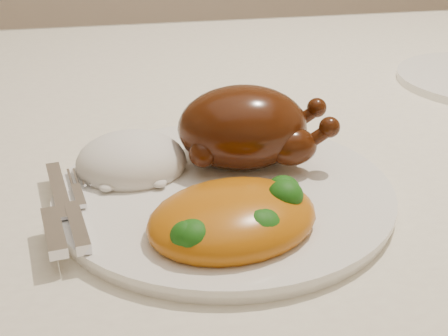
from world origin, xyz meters
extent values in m
cube|color=brown|center=(0.00, 0.00, 0.74)|extent=(1.60, 0.90, 0.04)
cube|color=white|center=(0.00, 0.00, 0.76)|extent=(1.72, 1.02, 0.01)
cube|color=white|center=(0.00, 0.51, 0.68)|extent=(1.72, 0.01, 0.18)
cylinder|color=white|center=(-0.13, -0.20, 0.77)|extent=(0.37, 0.37, 0.01)
ellipsoid|color=#421507|center=(-0.10, -0.15, 0.82)|extent=(0.13, 0.11, 0.08)
ellipsoid|color=#421507|center=(-0.11, -0.15, 0.84)|extent=(0.06, 0.05, 0.03)
ellipsoid|color=#421507|center=(-0.06, -0.18, 0.81)|extent=(0.05, 0.04, 0.04)
sphere|color=#421507|center=(-0.02, -0.18, 0.83)|extent=(0.02, 0.02, 0.02)
ellipsoid|color=#421507|center=(-0.05, -0.13, 0.81)|extent=(0.05, 0.04, 0.04)
sphere|color=#421507|center=(-0.02, -0.13, 0.83)|extent=(0.02, 0.02, 0.02)
sphere|color=#421507|center=(-0.14, -0.18, 0.81)|extent=(0.03, 0.03, 0.03)
sphere|color=#421507|center=(-0.14, -0.12, 0.81)|extent=(0.03, 0.03, 0.03)
ellipsoid|color=white|center=(-0.21, -0.15, 0.79)|extent=(0.11, 0.10, 0.06)
ellipsoid|color=#B76D0B|center=(-0.13, -0.27, 0.79)|extent=(0.17, 0.14, 0.05)
ellipsoid|color=#B76D0B|center=(-0.10, -0.26, 0.79)|extent=(0.06, 0.06, 0.03)
ellipsoid|color=#0F410A|center=(-0.17, -0.30, 0.80)|extent=(0.03, 0.03, 0.03)
ellipsoid|color=#0F410A|center=(-0.09, -0.27, 0.81)|extent=(0.03, 0.03, 0.03)
ellipsoid|color=#0F410A|center=(-0.12, -0.30, 0.79)|extent=(0.04, 0.04, 0.04)
ellipsoid|color=#0F410A|center=(-0.18, -0.30, 0.80)|extent=(0.03, 0.03, 0.03)
ellipsoid|color=#0F410A|center=(-0.15, -0.27, 0.79)|extent=(0.03, 0.03, 0.02)
ellipsoid|color=#0F410A|center=(-0.15, -0.28, 0.80)|extent=(0.03, 0.03, 0.03)
ellipsoid|color=#0F410A|center=(-0.08, -0.24, 0.80)|extent=(0.03, 0.03, 0.02)
ellipsoid|color=#0F410A|center=(-0.12, -0.30, 0.79)|extent=(0.04, 0.04, 0.04)
cube|color=#BBBCC2|center=(-0.28, -0.18, 0.79)|extent=(0.03, 0.11, 0.00)
cube|color=#BBBCC2|center=(-0.28, -0.26, 0.79)|extent=(0.02, 0.07, 0.01)
cube|color=#BBBCC2|center=(-0.26, -0.25, 0.79)|extent=(0.02, 0.07, 0.01)
cube|color=#BBBCC2|center=(-0.26, -0.18, 0.79)|extent=(0.02, 0.08, 0.00)
camera|label=1|loc=(-0.22, -0.69, 1.05)|focal=50.00mm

